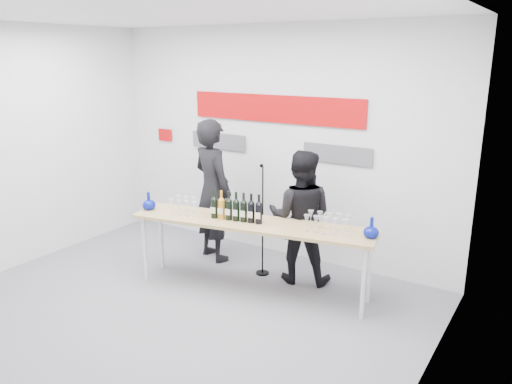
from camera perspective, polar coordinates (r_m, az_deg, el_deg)
ground at (r=5.52m, az=-8.94°, el=-13.09°), size 5.00×5.00×0.00m
back_wall at (r=6.57m, az=2.13°, el=5.61°), size 5.00×0.04×3.00m
signage at (r=6.53m, az=1.59°, el=8.27°), size 3.38×0.02×0.79m
tasting_table at (r=5.55m, az=-0.56°, el=-4.04°), size 2.82×1.08×0.83m
wine_bottles at (r=5.53m, az=-2.28°, el=-1.66°), size 0.62×0.19×0.33m
decanter_left at (r=6.08m, az=-12.16°, el=-0.97°), size 0.16×0.16×0.21m
decanter_right at (r=5.17m, az=13.06°, el=-3.96°), size 0.16×0.16×0.21m
glasses_left at (r=5.84m, az=-8.19°, el=-1.61°), size 0.39×0.26×0.18m
glasses_right at (r=5.26m, az=8.14°, el=-3.54°), size 0.49×0.30×0.18m
presenter_left at (r=6.47m, az=-4.97°, el=0.17°), size 0.78×0.64×1.85m
presenter_right at (r=5.84m, az=5.09°, el=-2.86°), size 0.92×0.82×1.58m
mic_stand at (r=6.09m, az=0.74°, el=-5.67°), size 0.16×0.16×1.40m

